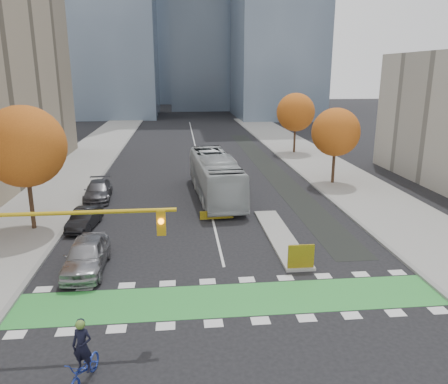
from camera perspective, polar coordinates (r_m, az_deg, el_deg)
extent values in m
plane|color=black|center=(19.55, 1.57, -16.01)|extent=(300.00, 300.00, 0.00)
cube|color=gray|center=(39.55, -22.23, -0.55)|extent=(7.00, 120.00, 0.15)
cube|color=gray|center=(41.04, 16.85, 0.49)|extent=(7.00, 120.00, 0.15)
cube|color=gray|center=(38.70, -17.26, -0.43)|extent=(0.30, 120.00, 0.16)
cube|color=gray|center=(39.83, 12.20, 0.37)|extent=(0.30, 120.00, 0.16)
cube|color=green|center=(20.83, 1.02, -13.86)|extent=(20.00, 3.00, 0.01)
cube|color=silver|center=(57.48, -3.59, 5.21)|extent=(0.15, 70.00, 0.01)
cube|color=black|center=(48.61, 5.80, 3.27)|extent=(2.50, 50.00, 0.01)
cube|color=gray|center=(28.16, 7.32, -5.74)|extent=(1.60, 10.00, 0.16)
cube|color=yellow|center=(23.60, 10.02, -8.28)|extent=(1.40, 0.12, 1.30)
cylinder|color=#332114|center=(31.10, -24.01, -0.01)|extent=(0.28, 0.28, 5.25)
sphere|color=#974012|center=(30.50, -24.62, 5.43)|extent=(5.20, 5.20, 5.20)
cylinder|color=#332114|center=(41.83, 14.15, 4.06)|extent=(0.28, 0.28, 4.55)
sphere|color=#974012|center=(41.41, 14.39, 7.59)|extent=(4.40, 4.40, 4.40)
cylinder|color=#332114|center=(57.01, 9.22, 7.45)|extent=(0.28, 0.28, 4.90)
sphere|color=#974012|center=(56.70, 9.34, 10.25)|extent=(4.80, 4.80, 4.80)
cylinder|color=#BF9914|center=(17.36, -19.90, -2.60)|extent=(8.20, 0.16, 0.16)
cube|color=#BF9914|center=(17.00, -8.20, -3.96)|extent=(0.35, 0.28, 1.00)
sphere|color=orange|center=(16.79, -8.24, -3.84)|extent=(0.22, 0.22, 0.22)
imported|color=#2338A1|center=(16.47, -17.74, -21.26)|extent=(1.25, 2.23, 1.11)
imported|color=black|center=(15.93, -18.03, -18.53)|extent=(0.78, 0.61, 1.88)
sphere|color=#597F2D|center=(15.52, -18.27, -16.13)|extent=(0.32, 0.32, 0.32)
imported|color=#B4BABC|center=(36.39, -1.14, 2.08)|extent=(3.86, 12.99, 3.57)
imported|color=gray|center=(24.36, -17.55, -7.86)|extent=(2.04, 5.06, 1.72)
imported|color=black|center=(30.81, -17.75, -3.34)|extent=(1.91, 4.17, 1.33)
imported|color=#47474C|center=(37.36, -16.13, 0.16)|extent=(2.41, 5.21, 1.47)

